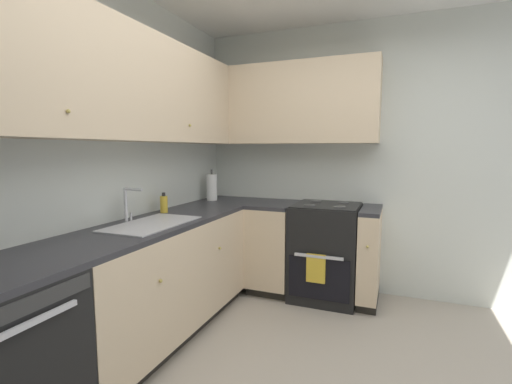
{
  "coord_description": "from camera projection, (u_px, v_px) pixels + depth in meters",
  "views": [
    {
      "loc": [
        -1.77,
        -0.27,
        1.44
      ],
      "look_at": [
        1.02,
        0.83,
        1.08
      ],
      "focal_mm": 25.19,
      "sensor_mm": 36.0,
      "label": 1
    }
  ],
  "objects": [
    {
      "name": "upper_cabinets_back",
      "position": [
        121.0,
        84.0,
        2.46
      ],
      "size": [
        2.7,
        0.34,
        0.78
      ],
      "color": "beige"
    },
    {
      "name": "wall_right",
      "position": [
        369.0,
        160.0,
        3.54
      ],
      "size": [
        0.05,
        3.46,
        2.66
      ],
      "primitive_type": "cube",
      "color": "silver",
      "rests_on": "ground_plane"
    },
    {
      "name": "sink",
      "position": [
        152.0,
        230.0,
        2.57
      ],
      "size": [
        0.71,
        0.4,
        0.1
      ],
      "color": "#B7B7BC",
      "rests_on": "countertop_back"
    },
    {
      "name": "paper_towel_roll",
      "position": [
        212.0,
        187.0,
        3.77
      ],
      "size": [
        0.11,
        0.11,
        0.33
      ],
      "color": "white",
      "rests_on": "countertop_back"
    },
    {
      "name": "wall_back",
      "position": [
        76.0,
        166.0,
        2.37
      ],
      "size": [
        3.93,
        0.05,
        2.66
      ],
      "primitive_type": "cube",
      "color": "silver",
      "rests_on": "ground_plane"
    },
    {
      "name": "lower_cabinets_back",
      "position": [
        159.0,
        281.0,
        2.73
      ],
      "size": [
        1.81,
        0.62,
        0.87
      ],
      "color": "beige",
      "rests_on": "ground_plane"
    },
    {
      "name": "oven_range",
      "position": [
        326.0,
        251.0,
        3.48
      ],
      "size": [
        0.68,
        0.62,
        1.06
      ],
      "color": "black",
      "rests_on": "ground_plane"
    },
    {
      "name": "faucet",
      "position": [
        128.0,
        202.0,
        2.63
      ],
      "size": [
        0.07,
        0.16,
        0.25
      ],
      "color": "silver",
      "rests_on": "countertop_back"
    },
    {
      "name": "soap_bottle",
      "position": [
        164.0,
        204.0,
        3.04
      ],
      "size": [
        0.06,
        0.06,
        0.17
      ],
      "color": "gold",
      "rests_on": "countertop_back"
    },
    {
      "name": "countertop_back",
      "position": [
        158.0,
        224.0,
        2.68
      ],
      "size": [
        3.02,
        0.6,
        0.03
      ],
      "primitive_type": "cube",
      "color": "#2D2D33",
      "rests_on": "lower_cabinets_back"
    },
    {
      "name": "countertop_right",
      "position": [
        301.0,
        206.0,
        3.51
      ],
      "size": [
        0.6,
        1.23,
        0.03
      ],
      "color": "#2D2D33",
      "rests_on": "lower_cabinets_right"
    },
    {
      "name": "lower_cabinets_right",
      "position": [
        300.0,
        251.0,
        3.56
      ],
      "size": [
        0.62,
        1.23,
        0.87
      ],
      "color": "beige",
      "rests_on": "ground_plane"
    },
    {
      "name": "upper_cabinets_right",
      "position": [
        287.0,
        104.0,
        3.59
      ],
      "size": [
        0.32,
        1.78,
        0.78
      ],
      "color": "beige"
    }
  ]
}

